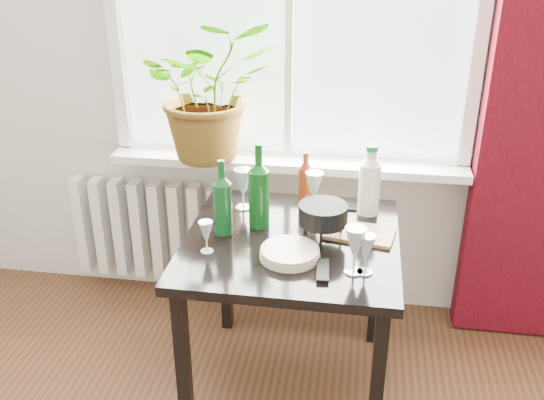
% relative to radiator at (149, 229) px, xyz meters
% --- Properties ---
extents(windowsill, '(1.72, 0.20, 0.04)m').
position_rel_radiator_xyz_m(windowsill, '(0.75, -0.03, 0.44)').
color(windowsill, white).
rests_on(windowsill, ground).
extents(radiator, '(0.80, 0.10, 0.55)m').
position_rel_radiator_xyz_m(radiator, '(0.00, 0.00, 0.00)').
color(radiator, white).
rests_on(radiator, ground).
extents(table, '(0.85, 0.85, 0.74)m').
position_rel_radiator_xyz_m(table, '(0.85, -0.63, 0.27)').
color(table, black).
rests_on(table, ground).
extents(potted_plant, '(0.75, 0.70, 0.66)m').
position_rel_radiator_xyz_m(potted_plant, '(0.39, -0.06, 0.80)').
color(potted_plant, '#3E711E').
rests_on(potted_plant, windowsill).
extents(wine_bottle_left, '(0.09, 0.09, 0.32)m').
position_rel_radiator_xyz_m(wine_bottle_left, '(0.57, -0.62, 0.52)').
color(wine_bottle_left, '#0C4118').
rests_on(wine_bottle_left, table).
extents(wine_bottle_right, '(0.10, 0.10, 0.36)m').
position_rel_radiator_xyz_m(wine_bottle_right, '(0.70, -0.54, 0.54)').
color(wine_bottle_right, '#0C3F13').
rests_on(wine_bottle_right, table).
extents(bottle_amber, '(0.08, 0.08, 0.24)m').
position_rel_radiator_xyz_m(bottle_amber, '(0.87, -0.29, 0.48)').
color(bottle_amber, maroon).
rests_on(bottle_amber, table).
extents(cleaning_bottle, '(0.09, 0.09, 0.32)m').
position_rel_radiator_xyz_m(cleaning_bottle, '(1.15, -0.35, 0.52)').
color(cleaning_bottle, white).
rests_on(cleaning_bottle, table).
extents(wineglass_front_right, '(0.08, 0.08, 0.18)m').
position_rel_radiator_xyz_m(wineglass_front_right, '(1.10, -0.85, 0.45)').
color(wineglass_front_right, silver).
rests_on(wineglass_front_right, table).
extents(wineglass_far_right, '(0.08, 0.08, 0.16)m').
position_rel_radiator_xyz_m(wineglass_far_right, '(1.14, -0.85, 0.44)').
color(wineglass_far_right, '#B3BDC1').
rests_on(wineglass_far_right, table).
extents(wineglass_back_center, '(0.10, 0.10, 0.19)m').
position_rel_radiator_xyz_m(wineglass_back_center, '(0.91, -0.37, 0.45)').
color(wineglass_back_center, silver).
rests_on(wineglass_back_center, table).
extents(wineglass_back_left, '(0.10, 0.10, 0.19)m').
position_rel_radiator_xyz_m(wineglass_back_left, '(0.61, -0.39, 0.45)').
color(wineglass_back_left, silver).
rests_on(wineglass_back_left, table).
extents(wineglass_front_left, '(0.06, 0.06, 0.13)m').
position_rel_radiator_xyz_m(wineglass_front_left, '(0.54, -0.79, 0.43)').
color(wineglass_front_left, '#B2BABF').
rests_on(wineglass_front_left, table).
extents(plate_stack, '(0.29, 0.29, 0.04)m').
position_rel_radiator_xyz_m(plate_stack, '(0.86, -0.78, 0.38)').
color(plate_stack, beige).
rests_on(plate_stack, table).
extents(fondue_pot, '(0.28, 0.27, 0.15)m').
position_rel_radiator_xyz_m(fondue_pot, '(0.97, -0.62, 0.44)').
color(fondue_pot, black).
rests_on(fondue_pot, table).
extents(tv_remote, '(0.05, 0.15, 0.02)m').
position_rel_radiator_xyz_m(tv_remote, '(0.99, -0.87, 0.37)').
color(tv_remote, black).
rests_on(tv_remote, table).
extents(cutting_board, '(0.30, 0.22, 0.01)m').
position_rel_radiator_xyz_m(cutting_board, '(1.12, -0.56, 0.37)').
color(cutting_board, '#997145').
rests_on(cutting_board, table).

